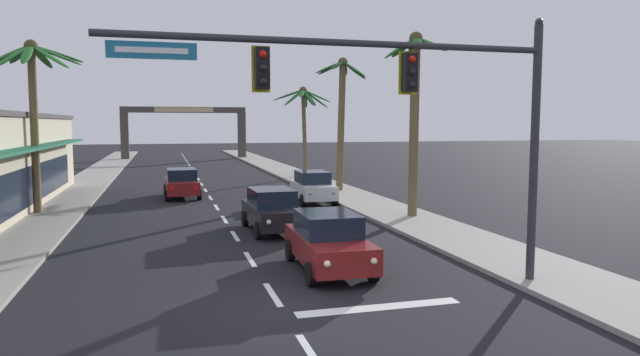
# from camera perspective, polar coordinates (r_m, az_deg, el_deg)

# --- Properties ---
(ground_plane) EXTENTS (220.00, 220.00, 0.00)m
(ground_plane) POSITION_cam_1_polar(r_m,az_deg,el_deg) (13.44, -3.96, -12.99)
(ground_plane) COLOR black
(sidewalk_right) EXTENTS (3.20, 110.00, 0.14)m
(sidewalk_right) POSITION_cam_1_polar(r_m,az_deg,el_deg) (34.35, 2.04, -1.47)
(sidewalk_right) COLOR #9E998E
(sidewalk_right) RESTS_ON ground
(sidewalk_left) EXTENTS (3.20, 110.00, 0.14)m
(sidewalk_left) POSITION_cam_1_polar(r_m,az_deg,el_deg) (33.17, -24.61, -2.22)
(sidewalk_left) COLOR #9E998E
(sidewalk_left) RESTS_ON ground
(lane_markings) EXTENTS (4.28, 89.61, 0.01)m
(lane_markings) POSITION_cam_1_polar(r_m,az_deg,el_deg) (33.77, -10.47, -1.79)
(lane_markings) COLOR silver
(lane_markings) RESTS_ON ground
(traffic_signal_mast) EXTENTS (10.86, 0.41, 6.95)m
(traffic_signal_mast) POSITION_cam_1_polar(r_m,az_deg,el_deg) (13.94, 9.58, 8.15)
(traffic_signal_mast) COLOR #2D2D33
(traffic_signal_mast) RESTS_ON ground
(sedan_lead_at_stop_bar) EXTENTS (2.04, 4.49, 1.68)m
(sedan_lead_at_stop_bar) POSITION_cam_1_polar(r_m,az_deg,el_deg) (16.45, 0.86, -6.43)
(sedan_lead_at_stop_bar) COLOR maroon
(sedan_lead_at_stop_bar) RESTS_ON ground
(sedan_third_in_queue) EXTENTS (2.05, 4.49, 1.68)m
(sedan_third_in_queue) POSITION_cam_1_polar(r_m,az_deg,el_deg) (22.43, -4.86, -3.22)
(sedan_third_in_queue) COLOR black
(sedan_third_in_queue) RESTS_ON ground
(sedan_oncoming_far) EXTENTS (2.03, 4.48, 1.68)m
(sedan_oncoming_far) POSITION_cam_1_polar(r_m,az_deg,el_deg) (33.35, -13.85, -0.48)
(sedan_oncoming_far) COLOR maroon
(sedan_oncoming_far) RESTS_ON ground
(sedan_parked_nearest_kerb) EXTENTS (2.08, 4.50, 1.68)m
(sedan_parked_nearest_kerb) POSITION_cam_1_polar(r_m,az_deg,el_deg) (30.50, -0.73, -0.87)
(sedan_parked_nearest_kerb) COLOR silver
(sedan_parked_nearest_kerb) RESTS_ON ground
(palm_left_second) EXTENTS (4.34, 4.47, 8.05)m
(palm_left_second) POSITION_cam_1_polar(r_m,az_deg,el_deg) (29.02, -27.13, 8.31)
(palm_left_second) COLOR brown
(palm_left_second) RESTS_ON ground
(palm_right_second) EXTENTS (3.30, 3.31, 8.26)m
(palm_right_second) POSITION_cam_1_polar(r_m,az_deg,el_deg) (25.36, 9.59, 7.99)
(palm_right_second) COLOR brown
(palm_right_second) RESTS_ON ground
(palm_right_third) EXTENTS (3.41, 3.24, 8.29)m
(palm_right_third) POSITION_cam_1_polar(r_m,az_deg,el_deg) (34.84, 2.18, 7.45)
(palm_right_third) COLOR brown
(palm_right_third) RESTS_ON ground
(palm_right_farthest) EXTENTS (4.47, 4.41, 7.16)m
(palm_right_farthest) POSITION_cam_1_polar(r_m,az_deg,el_deg) (44.66, -1.67, 7.10)
(palm_right_farthest) COLOR brown
(palm_right_farthest) RESTS_ON ground
(town_gateway_arch) EXTENTS (14.59, 0.90, 6.24)m
(town_gateway_arch) POSITION_cam_1_polar(r_m,az_deg,el_deg) (69.49, -13.58, 5.24)
(town_gateway_arch) COLOR #423D38
(town_gateway_arch) RESTS_ON ground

